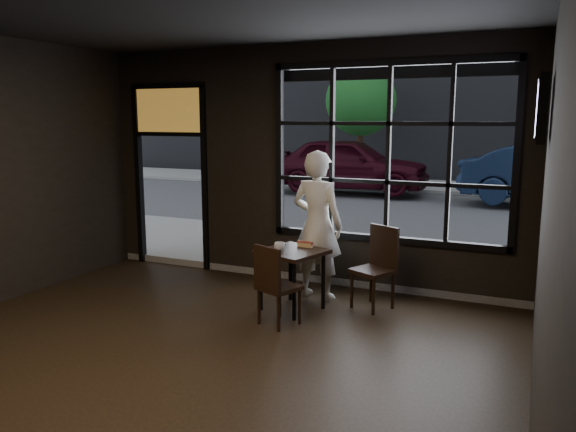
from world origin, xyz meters
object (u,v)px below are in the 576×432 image
at_px(man, 317,225).
at_px(chair_near, 279,285).
at_px(navy_car, 560,175).
at_px(cafe_table, 292,280).

bearing_deg(man, chair_near, 95.90).
xyz_separation_m(chair_near, navy_car, (2.99, 9.85, 0.41)).
bearing_deg(chair_near, cafe_table, -60.87).
relative_size(chair_near, man, 0.49).
bearing_deg(man, navy_car, -100.84).
bearing_deg(navy_car, cafe_table, 168.22).
bearing_deg(cafe_table, chair_near, -64.72).
relative_size(chair_near, navy_car, 0.20).
height_order(chair_near, man, man).
height_order(chair_near, navy_car, navy_car).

